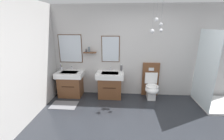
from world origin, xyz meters
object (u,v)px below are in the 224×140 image
at_px(vanity_sink_right, 110,84).
at_px(toilet, 151,85).
at_px(vanity_sink_left, 71,83).
at_px(shower_tray, 213,91).
at_px(soap_dispenser, 121,68).
at_px(toothbrush_cup, 62,68).

xyz_separation_m(vanity_sink_right, toilet, (1.18, 0.02, -0.02)).
xyz_separation_m(vanity_sink_left, shower_tray, (3.88, -0.33, 0.00)).
relative_size(toilet, soap_dispenser, 4.89).
xyz_separation_m(toilet, soap_dispenser, (-0.86, 0.17, 0.45)).
height_order(vanity_sink_left, shower_tray, shower_tray).
bearing_deg(soap_dispenser, shower_tray, -12.38).
distance_m(vanity_sink_right, shower_tray, 2.72).
xyz_separation_m(vanity_sink_left, toothbrush_cup, (-0.31, 0.18, 0.40)).
distance_m(soap_dispenser, shower_tray, 2.48).
bearing_deg(toilet, shower_tray, -13.05).
xyz_separation_m(soap_dispenser, shower_tray, (2.39, -0.52, -0.43)).
bearing_deg(shower_tray, soap_dispenser, 167.62).
height_order(toilet, soap_dispenser, toilet).
bearing_deg(vanity_sink_left, vanity_sink_right, 0.00).
xyz_separation_m(vanity_sink_right, toothbrush_cup, (-1.48, 0.18, 0.40)).
height_order(vanity_sink_left, toilet, toilet).
xyz_separation_m(toothbrush_cup, shower_tray, (4.19, -0.51, -0.40)).
bearing_deg(soap_dispenser, toilet, -11.20).
distance_m(vanity_sink_right, toothbrush_cup, 1.55).
relative_size(vanity_sink_right, shower_tray, 0.40).
bearing_deg(vanity_sink_left, toilet, 0.56).
distance_m(vanity_sink_right, soap_dispenser, 0.57).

